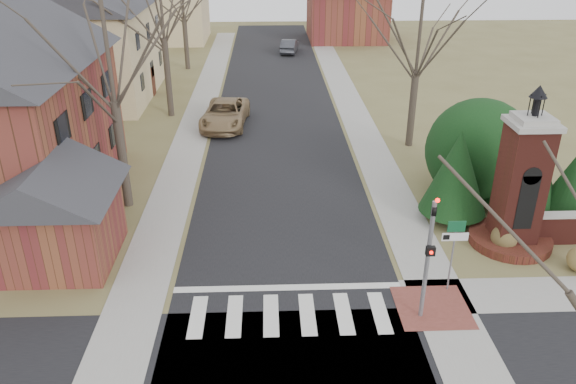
{
  "coord_description": "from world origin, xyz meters",
  "views": [
    {
      "loc": [
        -0.6,
        -14.0,
        11.7
      ],
      "look_at": [
        0.15,
        6.0,
        1.97
      ],
      "focal_mm": 35.0,
      "sensor_mm": 36.0,
      "label": 1
    }
  ],
  "objects_px": {
    "sign_post": "(454,242)",
    "pickup_truck": "(225,114)",
    "traffic_signal_pole": "(429,249)",
    "distant_car": "(289,46)",
    "brick_gate_monument": "(519,195)"
  },
  "relations": [
    {
      "from": "traffic_signal_pole",
      "to": "sign_post",
      "type": "height_order",
      "value": "traffic_signal_pole"
    },
    {
      "from": "sign_post",
      "to": "brick_gate_monument",
      "type": "relative_size",
      "value": 0.42
    },
    {
      "from": "brick_gate_monument",
      "to": "pickup_truck",
      "type": "bearing_deg",
      "value": 129.72
    },
    {
      "from": "sign_post",
      "to": "distant_car",
      "type": "relative_size",
      "value": 0.69
    },
    {
      "from": "traffic_signal_pole",
      "to": "distant_car",
      "type": "height_order",
      "value": "traffic_signal_pole"
    },
    {
      "from": "traffic_signal_pole",
      "to": "pickup_truck",
      "type": "xyz_separation_m",
      "value": [
        -7.57,
        19.19,
        -1.81
      ]
    },
    {
      "from": "sign_post",
      "to": "pickup_truck",
      "type": "relative_size",
      "value": 0.49
    },
    {
      "from": "brick_gate_monument",
      "to": "pickup_truck",
      "type": "height_order",
      "value": "brick_gate_monument"
    },
    {
      "from": "traffic_signal_pole",
      "to": "sign_post",
      "type": "xyz_separation_m",
      "value": [
        1.29,
        1.41,
        -0.64
      ]
    },
    {
      "from": "sign_post",
      "to": "brick_gate_monument",
      "type": "distance_m",
      "value": 4.55
    },
    {
      "from": "sign_post",
      "to": "pickup_truck",
      "type": "xyz_separation_m",
      "value": [
        -8.87,
        17.78,
        -1.17
      ]
    },
    {
      "from": "brick_gate_monument",
      "to": "pickup_truck",
      "type": "xyz_separation_m",
      "value": [
        -12.27,
        14.77,
        -1.39
      ]
    },
    {
      "from": "pickup_truck",
      "to": "sign_post",
      "type": "bearing_deg",
      "value": -58.28
    },
    {
      "from": "traffic_signal_pole",
      "to": "sign_post",
      "type": "bearing_deg",
      "value": 47.57
    },
    {
      "from": "pickup_truck",
      "to": "distant_car",
      "type": "relative_size",
      "value": 1.42
    }
  ]
}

